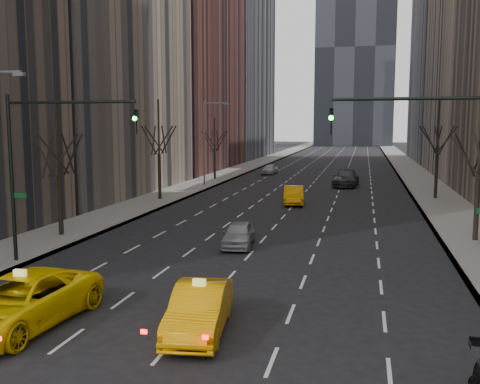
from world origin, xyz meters
The scene contains 18 objects.
sidewalk_left centered at (-12.25, 70.00, 0.07)m, with size 4.50×320.00×0.15m, color slate.
sidewalk_right centered at (12.25, 70.00, 0.07)m, with size 4.50×320.00×0.15m, color slate.
bld_left_far centered at (-21.50, 66.00, 22.00)m, with size 14.00×28.00×44.00m, color brown.
bld_left_deep centered at (-21.50, 96.00, 30.00)m, with size 14.00×30.00×60.00m, color slate.
tree_lw_b centered at (-12.00, 18.00, 3.72)m, with size 3.36×3.50×7.82m.
tree_lw_c centered at (-12.00, 34.00, 4.04)m, with size 3.36×3.50×8.74m.
tree_lw_d centered at (-12.00, 52.00, 3.56)m, with size 3.36×3.50×7.36m.
tree_rw_b centered at (12.00, 22.00, 3.72)m, with size 3.36×3.50×7.82m.
tree_rw_c centered at (12.00, 40.00, 4.04)m, with size 3.36×3.50×8.74m.
traffic_mast_left centered at (-9.11, 12.00, 5.49)m, with size 6.69×0.39×8.00m.
traffic_mast_right centered at (9.11, 12.00, 5.49)m, with size 6.69×0.39×8.00m.
streetlight_far centered at (-10.84, 45.00, 5.62)m, with size 2.83×0.22×9.00m.
taxi_suv centered at (-5.38, 4.76, 0.87)m, with size 2.88×6.25×1.74m, color yellow.
taxi_sedan centered at (0.58, 5.66, 0.78)m, with size 1.65×4.74×1.56m, color #FFA605.
silver_sedan_ahead centered at (-1.02, 17.98, 0.68)m, with size 1.61×4.00×1.36m, color #919498.
far_taxi centered at (-0.08, 34.43, 0.76)m, with size 1.61×4.63×1.52m, color #F99B05.
far_suv_grey centered at (3.77, 48.86, 0.89)m, with size 2.50×6.15×1.78m, color #313136.
far_car_white centered at (-6.78, 60.89, 0.69)m, with size 1.62×4.03×1.37m, color silver.
Camera 1 is at (5.66, -10.36, 6.75)m, focal length 40.00 mm.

